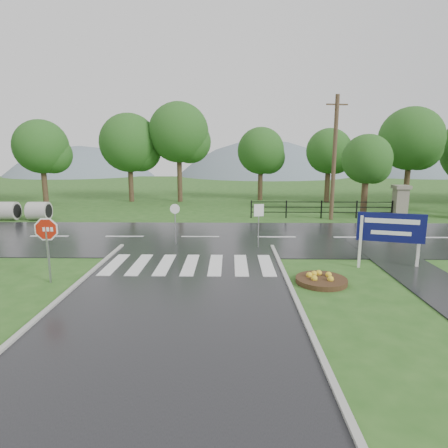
{
  "coord_description": "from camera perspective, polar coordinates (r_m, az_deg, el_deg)",
  "views": [
    {
      "loc": [
        1.56,
        -9.14,
        4.42
      ],
      "look_at": [
        1.32,
        6.0,
        1.5
      ],
      "focal_mm": 30.0,
      "sensor_mm": 36.0,
      "label": 1
    }
  ],
  "objects": [
    {
      "name": "walkway",
      "position": [
        15.5,
        27.69,
        -6.94
      ],
      "size": [
        2.2,
        11.0,
        0.04
      ],
      "primitive_type": "cube",
      "color": "#28282A",
      "rests_on": "ground"
    },
    {
      "name": "reg_sign_small",
      "position": [
        17.28,
        5.32,
        1.07
      ],
      "size": [
        0.46,
        0.11,
        2.08
      ],
      "color": "#939399",
      "rests_on": "ground"
    },
    {
      "name": "pillar_west",
      "position": [
        27.81,
        25.26,
        3.18
      ],
      "size": [
        1.0,
        1.0,
        2.24
      ],
      "color": "gray",
      "rests_on": "ground"
    },
    {
      "name": "reg_sign_round",
      "position": [
        17.94,
        -7.46,
        0.79
      ],
      "size": [
        0.47,
        0.07,
        2.01
      ],
      "color": "#939399",
      "rests_on": "ground"
    },
    {
      "name": "hills",
      "position": [
        76.8,
        2.35,
        -4.14
      ],
      "size": [
        102.0,
        48.0,
        48.0
      ],
      "color": "slate",
      "rests_on": "ground"
    },
    {
      "name": "stop_sign",
      "position": [
        13.91,
        -25.42,
        -1.45
      ],
      "size": [
        1.07,
        0.09,
        2.41
      ],
      "color": "#939399",
      "rests_on": "ground"
    },
    {
      "name": "crosswalk",
      "position": [
        14.88,
        -5.17,
        -6.17
      ],
      "size": [
        6.5,
        2.8,
        0.02
      ],
      "color": "silver",
      "rests_on": "ground"
    },
    {
      "name": "ground",
      "position": [
        10.27,
        -8.18,
        -14.7
      ],
      "size": [
        120.0,
        120.0,
        0.0
      ],
      "primitive_type": "plane",
      "color": "#2A571D",
      "rests_on": "ground"
    },
    {
      "name": "fence_west",
      "position": [
        26.15,
        14.63,
        2.44
      ],
      "size": [
        9.58,
        0.08,
        1.2
      ],
      "color": "black",
      "rests_on": "ground"
    },
    {
      "name": "main_road",
      "position": [
        19.71,
        -3.64,
        -2.07
      ],
      "size": [
        90.0,
        8.0,
        0.04
      ],
      "primitive_type": "cube",
      "color": "black",
      "rests_on": "ground"
    },
    {
      "name": "estate_billboard",
      "position": [
        15.64,
        24.06,
        -0.89
      ],
      "size": [
        2.38,
        0.72,
        2.15
      ],
      "color": "silver",
      "rests_on": "ground"
    },
    {
      "name": "utility_pole_east",
      "position": [
        25.54,
        16.45,
        9.67
      ],
      "size": [
        1.42,
        0.3,
        7.98
      ],
      "color": "#473523",
      "rests_on": "ground"
    },
    {
      "name": "entrance_tree_left",
      "position": [
        28.31,
        20.94,
        9.17
      ],
      "size": [
        3.43,
        3.43,
        5.66
      ],
      "color": "#3D2B1C",
      "rests_on": "ground"
    },
    {
      "name": "curb_right",
      "position": [
        7.07,
        19.48,
        -28.54
      ],
      "size": [
        0.15,
        24.0,
        0.12
      ],
      "primitive_type": "cube",
      "color": "#A3A39B",
      "rests_on": "ground"
    },
    {
      "name": "treeline",
      "position": [
        33.44,
        -0.04,
        3.33
      ],
      "size": [
        83.2,
        5.2,
        10.0
      ],
      "color": "#1E5018",
      "rests_on": "ground"
    },
    {
      "name": "flower_bed",
      "position": [
        13.37,
        14.62,
        -8.17
      ],
      "size": [
        1.74,
        1.74,
        0.35
      ],
      "color": "#332111",
      "rests_on": "ground"
    }
  ]
}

